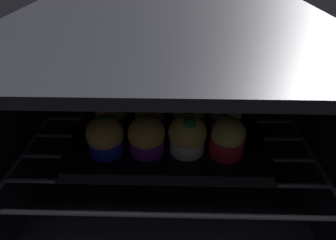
# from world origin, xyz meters

# --- Properties ---
(oven_cavity) EXTENTS (0.59, 0.47, 0.37)m
(oven_cavity) POSITION_xyz_m (0.00, 0.26, 0.17)
(oven_cavity) COLOR black
(oven_cavity) RESTS_ON ground
(oven_rack) EXTENTS (0.55, 0.42, 0.01)m
(oven_rack) POSITION_xyz_m (0.00, 0.22, 0.14)
(oven_rack) COLOR #51515B
(oven_rack) RESTS_ON oven_cavity
(baking_tray) EXTENTS (0.36, 0.29, 0.02)m
(baking_tray) POSITION_xyz_m (0.00, 0.23, 0.15)
(baking_tray) COLOR black
(baking_tray) RESTS_ON oven_rack
(muffin_row0_col0) EXTENTS (0.07, 0.07, 0.07)m
(muffin_row0_col0) POSITION_xyz_m (-0.11, 0.15, 0.18)
(muffin_row0_col0) COLOR #1928B7
(muffin_row0_col0) RESTS_ON baking_tray
(muffin_row0_col1) EXTENTS (0.07, 0.07, 0.07)m
(muffin_row0_col1) POSITION_xyz_m (-0.04, 0.16, 0.18)
(muffin_row0_col1) COLOR #7A238C
(muffin_row0_col1) RESTS_ON baking_tray
(muffin_row0_col2) EXTENTS (0.07, 0.07, 0.08)m
(muffin_row0_col2) POSITION_xyz_m (0.04, 0.16, 0.19)
(muffin_row0_col2) COLOR silver
(muffin_row0_col2) RESTS_ON baking_tray
(muffin_row0_col3) EXTENTS (0.06, 0.06, 0.07)m
(muffin_row0_col3) POSITION_xyz_m (0.10, 0.15, 0.19)
(muffin_row0_col3) COLOR red
(muffin_row0_col3) RESTS_ON baking_tray
(muffin_row1_col0) EXTENTS (0.06, 0.06, 0.07)m
(muffin_row1_col0) POSITION_xyz_m (-0.11, 0.23, 0.18)
(muffin_row1_col0) COLOR #1928B7
(muffin_row1_col0) RESTS_ON baking_tray
(muffin_row1_col1) EXTENTS (0.06, 0.06, 0.07)m
(muffin_row1_col1) POSITION_xyz_m (-0.04, 0.22, 0.18)
(muffin_row1_col1) COLOR #1928B7
(muffin_row1_col1) RESTS_ON baking_tray
(muffin_row1_col2) EXTENTS (0.06, 0.06, 0.08)m
(muffin_row1_col2) POSITION_xyz_m (0.04, 0.23, 0.19)
(muffin_row1_col2) COLOR #1928B7
(muffin_row1_col2) RESTS_ON baking_tray
(muffin_row1_col3) EXTENTS (0.06, 0.06, 0.08)m
(muffin_row1_col3) POSITION_xyz_m (0.11, 0.23, 0.19)
(muffin_row1_col3) COLOR #1928B7
(muffin_row1_col3) RESTS_ON baking_tray
(muffin_row2_col0) EXTENTS (0.07, 0.07, 0.08)m
(muffin_row2_col0) POSITION_xyz_m (-0.11, 0.30, 0.19)
(muffin_row2_col0) COLOR #0C8C84
(muffin_row2_col0) RESTS_ON baking_tray
(muffin_row2_col1) EXTENTS (0.06, 0.06, 0.07)m
(muffin_row2_col1) POSITION_xyz_m (-0.04, 0.30, 0.18)
(muffin_row2_col1) COLOR #0C8C84
(muffin_row2_col1) RESTS_ON baking_tray
(muffin_row2_col2) EXTENTS (0.06, 0.06, 0.08)m
(muffin_row2_col2) POSITION_xyz_m (0.03, 0.30, 0.19)
(muffin_row2_col2) COLOR #0C8C84
(muffin_row2_col2) RESTS_ON baking_tray
(muffin_row2_col3) EXTENTS (0.06, 0.06, 0.07)m
(muffin_row2_col3) POSITION_xyz_m (0.11, 0.30, 0.18)
(muffin_row2_col3) COLOR #7A238C
(muffin_row2_col3) RESTS_ON baking_tray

